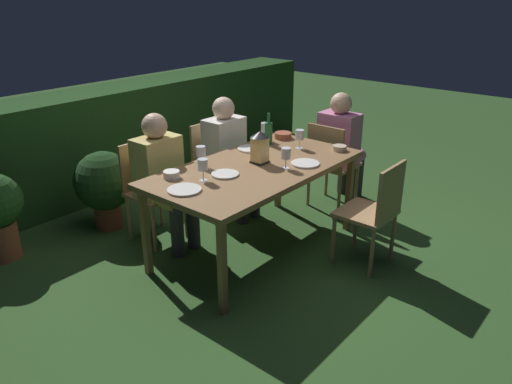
{
  "coord_description": "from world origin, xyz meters",
  "views": [
    {
      "loc": [
        -2.84,
        -2.37,
        2.09
      ],
      "look_at": [
        0.0,
        0.0,
        0.53
      ],
      "focal_mm": 34.43,
      "sensor_mm": 36.0,
      "label": 1
    }
  ],
  "objects_px": {
    "chair_side_right_b": "(215,162)",
    "potted_plant_corner": "(104,184)",
    "green_bottle_on_table": "(269,133)",
    "wine_glass_d": "(265,128)",
    "lantern_centerpiece": "(260,145)",
    "wine_glass_b": "(286,154)",
    "plate_d": "(250,149)",
    "bowl_bread": "(283,135)",
    "dining_table": "(256,172)",
    "plate_b": "(184,190)",
    "person_in_mustard": "(163,175)",
    "person_in_pink": "(342,142)",
    "wine_glass_c": "(299,136)",
    "wine_glass_e": "(203,166)",
    "chair_side_left_b": "(375,209)",
    "chair_head_far": "(330,162)",
    "bowl_salad": "(171,174)",
    "chair_side_right_a": "(150,186)",
    "bowl_olives": "(340,148)",
    "plate_c": "(225,174)",
    "person_in_cream": "(229,152)",
    "wine_glass_a": "(201,153)",
    "plate_a": "(305,163)"
  },
  "relations": [
    {
      "from": "chair_side_left_b",
      "to": "potted_plant_corner",
      "type": "distance_m",
      "value": 2.4
    },
    {
      "from": "plate_a",
      "to": "bowl_salad",
      "type": "xyz_separation_m",
      "value": [
        -0.89,
        0.6,
        0.02
      ]
    },
    {
      "from": "chair_side_right_a",
      "to": "dining_table",
      "type": "bearing_deg",
      "value": -64.83
    },
    {
      "from": "wine_glass_e",
      "to": "plate_a",
      "type": "height_order",
      "value": "wine_glass_e"
    },
    {
      "from": "person_in_mustard",
      "to": "plate_d",
      "type": "relative_size",
      "value": 5.23
    },
    {
      "from": "plate_c",
      "to": "dining_table",
      "type": "bearing_deg",
      "value": -8.71
    },
    {
      "from": "chair_side_right_b",
      "to": "potted_plant_corner",
      "type": "height_order",
      "value": "chair_side_right_b"
    },
    {
      "from": "chair_side_right_b",
      "to": "person_in_mustard",
      "type": "xyz_separation_m",
      "value": [
        -0.81,
        -0.2,
        0.15
      ]
    },
    {
      "from": "person_in_pink",
      "to": "plate_b",
      "type": "height_order",
      "value": "person_in_pink"
    },
    {
      "from": "wine_glass_c",
      "to": "plate_c",
      "type": "distance_m",
      "value": 0.92
    },
    {
      "from": "lantern_centerpiece",
      "to": "potted_plant_corner",
      "type": "distance_m",
      "value": 1.53
    },
    {
      "from": "wine_glass_c",
      "to": "bowl_salad",
      "type": "xyz_separation_m",
      "value": [
        -1.21,
        0.31,
        -0.09
      ]
    },
    {
      "from": "bowl_olives",
      "to": "person_in_pink",
      "type": "bearing_deg",
      "value": 28.24
    },
    {
      "from": "person_in_pink",
      "to": "bowl_bread",
      "type": "height_order",
      "value": "person_in_pink"
    },
    {
      "from": "plate_a",
      "to": "wine_glass_e",
      "type": "bearing_deg",
      "value": 154.38
    },
    {
      "from": "green_bottle_on_table",
      "to": "wine_glass_c",
      "type": "height_order",
      "value": "green_bottle_on_table"
    },
    {
      "from": "plate_b",
      "to": "bowl_bread",
      "type": "bearing_deg",
      "value": 9.37
    },
    {
      "from": "chair_side_right_b",
      "to": "wine_glass_e",
      "type": "relative_size",
      "value": 5.15
    },
    {
      "from": "chair_head_far",
      "to": "person_in_pink",
      "type": "xyz_separation_m",
      "value": [
        0.2,
        0.0,
        0.15
      ]
    },
    {
      "from": "lantern_centerpiece",
      "to": "plate_d",
      "type": "relative_size",
      "value": 1.21
    },
    {
      "from": "bowl_bread",
      "to": "wine_glass_e",
      "type": "bearing_deg",
      "value": -170.61
    },
    {
      "from": "chair_head_far",
      "to": "bowl_olives",
      "type": "relative_size",
      "value": 7.17
    },
    {
      "from": "chair_side_right_b",
      "to": "person_in_cream",
      "type": "relative_size",
      "value": 0.76
    },
    {
      "from": "wine_glass_a",
      "to": "bowl_olives",
      "type": "height_order",
      "value": "wine_glass_a"
    },
    {
      "from": "green_bottle_on_table",
      "to": "wine_glass_c",
      "type": "bearing_deg",
      "value": -72.8
    },
    {
      "from": "dining_table",
      "to": "plate_c",
      "type": "relative_size",
      "value": 8.52
    },
    {
      "from": "green_bottle_on_table",
      "to": "wine_glass_d",
      "type": "xyz_separation_m",
      "value": [
        0.08,
        0.1,
        0.01
      ]
    },
    {
      "from": "wine_glass_e",
      "to": "potted_plant_corner",
      "type": "distance_m",
      "value": 1.32
    },
    {
      "from": "dining_table",
      "to": "plate_b",
      "type": "height_order",
      "value": "plate_b"
    },
    {
      "from": "wine_glass_e",
      "to": "wine_glass_d",
      "type": "bearing_deg",
      "value": 15.0
    },
    {
      "from": "lantern_centerpiece",
      "to": "wine_glass_b",
      "type": "bearing_deg",
      "value": -83.63
    },
    {
      "from": "wine_glass_c",
      "to": "potted_plant_corner",
      "type": "distance_m",
      "value": 1.81
    },
    {
      "from": "person_in_mustard",
      "to": "chair_head_far",
      "type": "distance_m",
      "value": 1.7
    },
    {
      "from": "bowl_bread",
      "to": "dining_table",
      "type": "bearing_deg",
      "value": -158.47
    },
    {
      "from": "potted_plant_corner",
      "to": "bowl_olives",
      "type": "bearing_deg",
      "value": -50.92
    },
    {
      "from": "dining_table",
      "to": "potted_plant_corner",
      "type": "relative_size",
      "value": 2.46
    },
    {
      "from": "chair_side_right_a",
      "to": "plate_a",
      "type": "xyz_separation_m",
      "value": [
        0.69,
        -1.15,
        0.28
      ]
    },
    {
      "from": "wine_glass_c",
      "to": "bowl_bread",
      "type": "height_order",
      "value": "wine_glass_c"
    },
    {
      "from": "chair_head_far",
      "to": "bowl_salad",
      "type": "height_order",
      "value": "chair_head_far"
    },
    {
      "from": "bowl_bread",
      "to": "wine_glass_a",
      "type": "bearing_deg",
      "value": 178.62
    },
    {
      "from": "person_in_pink",
      "to": "wine_glass_d",
      "type": "bearing_deg",
      "value": 153.12
    },
    {
      "from": "person_in_mustard",
      "to": "chair_side_left_b",
      "type": "relative_size",
      "value": 1.32
    },
    {
      "from": "dining_table",
      "to": "plate_c",
      "type": "distance_m",
      "value": 0.32
    },
    {
      "from": "chair_side_right_a",
      "to": "wine_glass_e",
      "type": "bearing_deg",
      "value": -96.83
    },
    {
      "from": "wine_glass_a",
      "to": "wine_glass_e",
      "type": "relative_size",
      "value": 1.0
    },
    {
      "from": "chair_head_far",
      "to": "wine_glass_d",
      "type": "distance_m",
      "value": 0.78
    },
    {
      "from": "chair_side_right_b",
      "to": "lantern_centerpiece",
      "type": "distance_m",
      "value": 0.99
    },
    {
      "from": "wine_glass_b",
      "to": "person_in_mustard",
      "type": "bearing_deg",
      "value": 119.93
    },
    {
      "from": "person_in_cream",
      "to": "wine_glass_b",
      "type": "bearing_deg",
      "value": -108.78
    },
    {
      "from": "plate_a",
      "to": "bowl_salad",
      "type": "relative_size",
      "value": 1.87
    }
  ]
}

